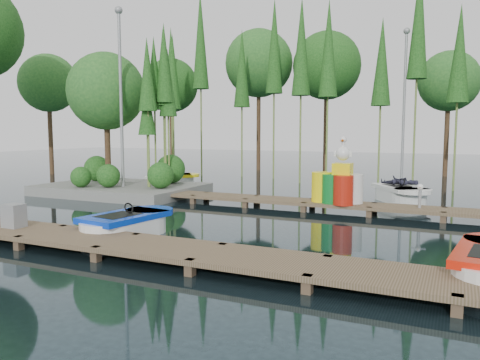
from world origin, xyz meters
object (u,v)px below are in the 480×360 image
at_px(boat_yellow_far, 170,180).
at_px(island, 118,116).
at_px(utility_cabinet, 14,216).
at_px(yellow_barrel, 321,187).
at_px(boat_blue, 127,226).
at_px(drum_cluster, 343,184).

bearing_deg(boat_yellow_far, island, -115.53).
height_order(utility_cabinet, yellow_barrel, yellow_barrel).
xyz_separation_m(utility_cabinet, yellow_barrel, (5.49, 7.00, 0.20)).
distance_m(island, boat_yellow_far, 4.23).
height_order(island, boat_blue, island).
height_order(yellow_barrel, drum_cluster, drum_cluster).
relative_size(island, drum_cluster, 3.23).
relative_size(boat_yellow_far, yellow_barrel, 2.89).
height_order(island, boat_yellow_far, island).
bearing_deg(drum_cluster, utility_cabinet, -132.18).
height_order(island, utility_cabinet, island).
xyz_separation_m(yellow_barrel, drum_cluster, (0.72, -0.16, 0.14)).
bearing_deg(boat_yellow_far, drum_cluster, -40.76).
bearing_deg(drum_cluster, boat_blue, -126.72).
bearing_deg(island, drum_cluster, -5.71).
bearing_deg(utility_cabinet, yellow_barrel, 51.91).
height_order(island, drum_cluster, island).
height_order(island, yellow_barrel, island).
relative_size(utility_cabinet, yellow_barrel, 0.58).
bearing_deg(utility_cabinet, island, 112.72).
bearing_deg(island, utility_cabinet, -67.28).
bearing_deg(yellow_barrel, boat_yellow_far, 155.22).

